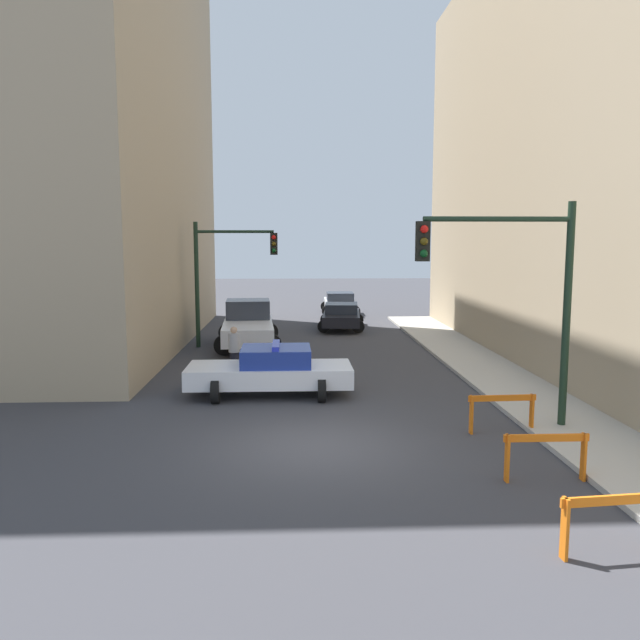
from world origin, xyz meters
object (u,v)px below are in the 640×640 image
at_px(police_car, 271,371).
at_px(barrier_mid, 546,449).
at_px(parked_car_mid, 340,303).
at_px(traffic_light_far, 223,266).
at_px(pedestrian_crossing, 234,351).
at_px(barrier_back, 502,407).
at_px(barrier_front, 613,514).
at_px(traffic_light_near, 518,280).
at_px(white_truck, 248,325).
at_px(parked_car_near, 341,316).

relative_size(police_car, barrier_mid, 2.94).
relative_size(police_car, parked_car_mid, 1.09).
bearing_deg(traffic_light_far, pedestrian_crossing, -80.81).
bearing_deg(parked_car_mid, barrier_back, -84.22).
distance_m(parked_car_mid, barrier_front, 29.62).
height_order(police_car, barrier_back, police_car).
height_order(traffic_light_near, barrier_front, traffic_light_near).
xyz_separation_m(traffic_light_near, traffic_light_far, (-8.03, 11.95, -0.13)).
bearing_deg(traffic_light_near, traffic_light_far, 123.91).
bearing_deg(barrier_front, traffic_light_near, 83.38).
relative_size(white_truck, parked_car_near, 1.24).
bearing_deg(police_car, traffic_light_near, -122.03).
xyz_separation_m(police_car, parked_car_near, (3.09, 13.42, -0.05)).
xyz_separation_m(traffic_light_far, barrier_mid, (7.52, -15.08, -2.78)).
bearing_deg(barrier_front, barrier_back, 86.61).
relative_size(police_car, barrier_back, 2.94).
distance_m(traffic_light_near, parked_car_near, 17.47).
relative_size(parked_car_near, barrier_front, 2.79).
bearing_deg(barrier_front, parked_car_near, 95.05).
xyz_separation_m(pedestrian_crossing, barrier_mid, (6.58, -9.25, -0.24)).
xyz_separation_m(traffic_light_far, parked_car_near, (5.32, 5.07, -2.72)).
bearing_deg(parked_car_mid, pedestrian_crossing, -104.15).
relative_size(traffic_light_far, parked_car_mid, 1.20).
relative_size(parked_car_near, barrier_mid, 2.78).
distance_m(traffic_light_far, parked_car_near, 7.84).
bearing_deg(white_truck, barrier_mid, -70.17).
bearing_deg(parked_car_near, pedestrian_crossing, -106.40).
xyz_separation_m(white_truck, pedestrian_crossing, (-0.04, -5.88, -0.04)).
height_order(pedestrian_crossing, barrier_back, pedestrian_crossing).
xyz_separation_m(police_car, parked_car_mid, (3.51, 20.08, -0.05)).
bearing_deg(barrier_mid, parked_car_mid, 93.78).
relative_size(traffic_light_far, white_truck, 0.94).
relative_size(traffic_light_near, barrier_back, 3.25).
bearing_deg(white_truck, traffic_light_far, 179.35).
xyz_separation_m(traffic_light_near, barrier_front, (-0.68, -5.89, -2.91)).
xyz_separation_m(police_car, barrier_mid, (5.28, -6.73, -0.11)).
relative_size(white_truck, barrier_back, 3.44).
xyz_separation_m(parked_car_near, barrier_mid, (2.20, -20.15, -0.06)).
distance_m(barrier_front, barrier_mid, 2.77).
xyz_separation_m(traffic_light_near, police_car, (-5.80, 3.60, -2.81)).
height_order(barrier_front, barrier_mid, same).
distance_m(traffic_light_near, traffic_light_far, 14.40).
distance_m(police_car, barrier_back, 6.65).
bearing_deg(police_car, barrier_back, -125.17).
bearing_deg(barrier_back, traffic_light_far, 122.29).
xyz_separation_m(white_truck, barrier_back, (6.70, -12.21, -0.29)).
height_order(police_car, barrier_front, police_car).
relative_size(parked_car_mid, barrier_mid, 2.71).
bearing_deg(parked_car_near, parked_car_mid, 91.82).
bearing_deg(traffic_light_near, barrier_back, -148.54).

